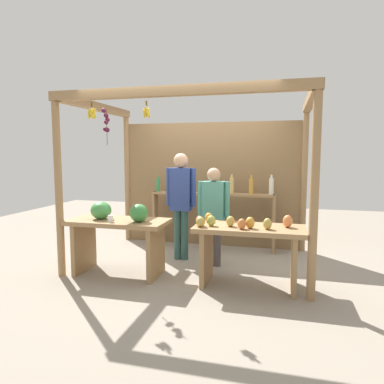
% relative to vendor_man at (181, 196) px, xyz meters
% --- Properties ---
extents(ground_plane, '(12.00, 12.00, 0.00)m').
position_rel_vendor_man_xyz_m(ground_plane, '(0.26, -0.08, -1.02)').
color(ground_plane, gray).
rests_on(ground_plane, ground).
extents(market_stall, '(3.40, 2.27, 2.49)m').
position_rel_vendor_man_xyz_m(market_stall, '(0.25, 0.45, 0.42)').
color(market_stall, '#99754C').
rests_on(market_stall, ground).
extents(fruit_counter_left, '(1.38, 0.64, 1.02)m').
position_rel_vendor_man_xyz_m(fruit_counter_left, '(-0.65, -0.89, -0.38)').
color(fruit_counter_left, '#99754C').
rests_on(fruit_counter_left, ground).
extents(fruit_counter_right, '(1.38, 0.64, 0.93)m').
position_rel_vendor_man_xyz_m(fruit_counter_right, '(1.14, -0.89, -0.43)').
color(fruit_counter_right, '#99754C').
rests_on(fruit_counter_right, ground).
extents(bottle_shelf_unit, '(2.18, 0.22, 1.36)m').
position_rel_vendor_man_xyz_m(bottle_shelf_unit, '(0.38, 0.73, -0.21)').
color(bottle_shelf_unit, '#99754C').
rests_on(bottle_shelf_unit, ground).
extents(vendor_man, '(0.48, 0.23, 1.69)m').
position_rel_vendor_man_xyz_m(vendor_man, '(0.00, 0.00, 0.00)').
color(vendor_man, '#2E5551').
rests_on(vendor_man, ground).
extents(vendor_woman, '(0.48, 0.20, 1.48)m').
position_rel_vendor_man_xyz_m(vendor_woman, '(0.56, -0.19, -0.15)').
color(vendor_woman, '#4C4546').
rests_on(vendor_woman, ground).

